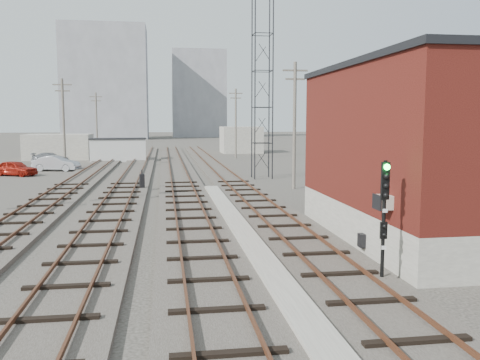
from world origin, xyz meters
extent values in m
plane|color=#282621|center=(0.00, 60.00, 0.00)|extent=(320.00, 320.00, 0.00)
cube|color=#332D28|center=(2.50, 39.00, 0.10)|extent=(3.20, 90.00, 0.20)
cube|color=#4C2816|center=(1.78, 39.00, 0.33)|extent=(0.07, 90.00, 0.12)
cube|color=#4C2816|center=(3.22, 39.00, 0.33)|extent=(0.07, 90.00, 0.12)
cube|color=#332D28|center=(-1.50, 39.00, 0.10)|extent=(3.20, 90.00, 0.20)
cube|color=#4C2816|center=(-2.22, 39.00, 0.33)|extent=(0.07, 90.00, 0.12)
cube|color=#4C2816|center=(-0.78, 39.00, 0.33)|extent=(0.07, 90.00, 0.12)
cube|color=#332D28|center=(-5.50, 39.00, 0.10)|extent=(3.20, 90.00, 0.20)
cube|color=#4C2816|center=(-6.22, 39.00, 0.33)|extent=(0.07, 90.00, 0.12)
cube|color=#4C2816|center=(-4.78, 39.00, 0.33)|extent=(0.07, 90.00, 0.12)
cube|color=#332D28|center=(-9.50, 39.00, 0.10)|extent=(3.20, 90.00, 0.20)
cube|color=#4C2816|center=(-10.22, 39.00, 0.33)|extent=(0.07, 90.00, 0.12)
cube|color=#4C2816|center=(-8.78, 39.00, 0.33)|extent=(0.07, 90.00, 0.12)
cube|color=gray|center=(0.50, 14.00, 0.13)|extent=(0.90, 28.00, 0.26)
cube|color=gray|center=(7.50, 12.00, 0.75)|extent=(6.00, 12.00, 1.50)
cube|color=#5B1B15|center=(7.50, 12.00, 4.25)|extent=(6.00, 12.00, 5.50)
cube|color=black|center=(7.50, 12.00, 7.10)|extent=(6.20, 12.20, 0.25)
cube|color=beige|center=(4.28, 8.00, 2.25)|extent=(0.45, 0.62, 0.45)
cube|color=black|center=(4.40, 10.00, 0.50)|extent=(0.20, 0.35, 0.50)
cylinder|color=black|center=(4.75, 34.25, 7.50)|extent=(0.10, 0.10, 15.00)
cylinder|color=black|center=(6.25, 34.25, 7.50)|extent=(0.10, 0.10, 15.00)
cylinder|color=black|center=(4.75, 35.75, 7.50)|extent=(0.10, 0.10, 15.00)
cylinder|color=black|center=(6.25, 35.75, 7.50)|extent=(0.10, 0.10, 15.00)
cylinder|color=#595147|center=(-12.50, 45.00, 4.50)|extent=(0.24, 0.24, 9.00)
cube|color=#595147|center=(-12.50, 45.00, 8.40)|extent=(1.80, 0.12, 0.12)
cube|color=#595147|center=(-12.50, 45.00, 7.80)|extent=(1.40, 0.12, 0.12)
cylinder|color=#595147|center=(-12.50, 70.00, 4.50)|extent=(0.24, 0.24, 9.00)
cube|color=#595147|center=(-12.50, 70.00, 8.40)|extent=(1.80, 0.12, 0.12)
cube|color=#595147|center=(-12.50, 70.00, 7.80)|extent=(1.40, 0.12, 0.12)
cylinder|color=#595147|center=(6.50, 28.00, 4.50)|extent=(0.24, 0.24, 9.00)
cube|color=#595147|center=(6.50, 28.00, 8.40)|extent=(1.80, 0.12, 0.12)
cube|color=#595147|center=(6.50, 28.00, 7.80)|extent=(1.40, 0.12, 0.12)
cylinder|color=#595147|center=(6.50, 58.00, 4.50)|extent=(0.24, 0.24, 9.00)
cube|color=#595147|center=(6.50, 58.00, 8.40)|extent=(1.80, 0.12, 0.12)
cube|color=#595147|center=(6.50, 58.00, 7.80)|extent=(1.40, 0.12, 0.12)
cube|color=gray|center=(-18.00, 135.00, 15.00)|extent=(22.00, 14.00, 30.00)
cube|color=gray|center=(8.00, 150.00, 13.00)|extent=(16.00, 12.00, 26.00)
cube|color=gray|center=(-16.00, 60.00, 1.60)|extent=(8.00, 5.00, 3.20)
cube|color=gray|center=(9.00, 70.00, 2.00)|extent=(6.00, 6.00, 4.00)
cube|color=gray|center=(3.70, 6.66, 0.05)|extent=(0.40, 0.40, 0.10)
cylinder|color=black|center=(3.70, 6.66, 1.86)|extent=(0.11, 0.11, 3.71)
cube|color=black|center=(3.70, 6.64, 3.11)|extent=(0.24, 0.10, 1.11)
sphere|color=#0CE533|center=(3.70, 6.55, 3.53)|extent=(0.19, 0.19, 0.19)
sphere|color=black|center=(3.70, 6.55, 3.25)|extent=(0.19, 0.19, 0.19)
sphere|color=black|center=(3.70, 6.55, 2.97)|extent=(0.19, 0.19, 0.19)
sphere|color=black|center=(3.70, 6.55, 2.69)|extent=(0.19, 0.19, 0.19)
cube|color=black|center=(3.70, 6.64, 1.62)|extent=(0.20, 0.09, 0.51)
cube|color=white|center=(3.70, 6.58, 2.23)|extent=(0.15, 0.02, 0.11)
cube|color=white|center=(3.70, 6.58, 1.11)|extent=(0.15, 0.02, 0.11)
cube|color=black|center=(-4.30, 28.65, 0.63)|extent=(0.39, 0.39, 1.05)
cylinder|color=black|center=(-4.30, 28.65, 1.32)|extent=(0.08, 0.08, 0.32)
cube|color=silver|center=(-8.25, 55.45, 1.35)|extent=(6.69, 3.25, 2.70)
cube|color=black|center=(-8.25, 55.45, 2.76)|extent=(6.92, 3.48, 0.13)
imported|color=maroon|center=(-15.90, 40.09, 0.68)|extent=(4.32, 3.21, 1.37)
imported|color=#A8ABB0|center=(-13.20, 44.26, 0.73)|extent=(4.70, 2.57, 1.47)
imported|color=slate|center=(-15.83, 54.14, 0.60)|extent=(4.20, 1.79, 1.21)
camera|label=1|loc=(-2.72, -7.38, 4.86)|focal=38.00mm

